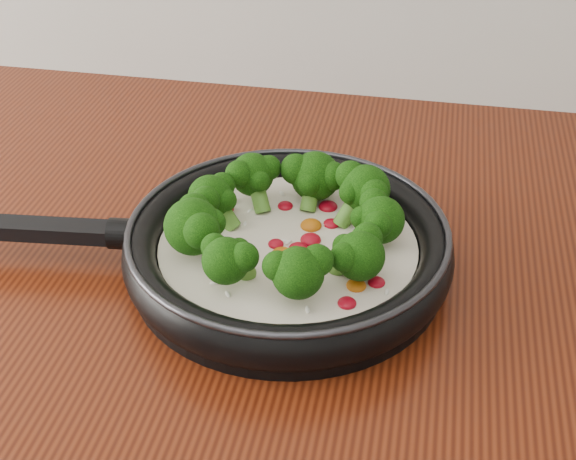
# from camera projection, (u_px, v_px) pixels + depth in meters

# --- Properties ---
(skillet) EXTENTS (0.52, 0.36, 0.09)m
(skillet) POSITION_uv_depth(u_px,v_px,m) (285.00, 242.00, 0.77)
(skillet) COLOR black
(skillet) RESTS_ON counter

